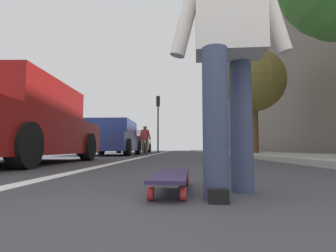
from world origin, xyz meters
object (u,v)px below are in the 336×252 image
at_px(parked_car_mid, 113,139).
at_px(parked_car_near, 18,125).
at_px(street_tree_mid, 254,81).
at_px(skater_person, 229,36).
at_px(parked_car_far, 135,143).
at_px(pedestrian_distant, 145,138).
at_px(skateboard, 172,176).
at_px(traffic_light, 158,114).

bearing_deg(parked_car_mid, parked_car_near, 179.63).
bearing_deg(parked_car_mid, street_tree_mid, -92.15).
distance_m(skater_person, parked_car_far, 17.30).
distance_m(parked_car_near, pedestrian_distant, 9.52).
relative_size(parked_car_mid, parked_car_far, 0.97).
xyz_separation_m(skateboard, street_tree_mid, (9.63, -3.28, 3.08)).
distance_m(parked_car_far, traffic_light, 3.45).
relative_size(parked_car_near, traffic_light, 0.98).
height_order(parked_car_near, parked_car_mid, parked_car_mid).
bearing_deg(street_tree_mid, parked_car_mid, 87.85).
height_order(skateboard, street_tree_mid, street_tree_mid).
distance_m(skater_person, traffic_light, 19.29).
distance_m(skateboard, street_tree_mid, 10.63).
height_order(skater_person, parked_car_near, skater_person).
height_order(parked_car_near, street_tree_mid, street_tree_mid).
xyz_separation_m(skater_person, street_tree_mid, (9.77, -2.94, 2.24)).
distance_m(skateboard, parked_car_near, 4.21).
height_order(skateboard, parked_car_mid, parked_car_mid).
xyz_separation_m(parked_car_far, street_tree_mid, (-7.20, -6.28, 2.46)).
bearing_deg(parked_car_far, traffic_light, -34.32).
xyz_separation_m(skateboard, parked_car_near, (3.01, 2.88, 0.61)).
bearing_deg(traffic_light, parked_car_far, 145.68).
xyz_separation_m(skateboard, parked_car_far, (16.82, 2.99, 0.63)).
xyz_separation_m(traffic_light, pedestrian_distant, (-6.48, 0.20, -2.18)).
bearing_deg(parked_car_near, parked_car_far, 0.45).
xyz_separation_m(street_tree_mid, pedestrian_distant, (2.83, 5.03, -2.32)).
bearing_deg(pedestrian_distant, parked_car_far, 15.86).
relative_size(parked_car_near, parked_car_far, 0.95).
bearing_deg(traffic_light, parked_car_near, 175.23).
height_order(skater_person, pedestrian_distant, skater_person).
height_order(skateboard, skater_person, skater_person).
bearing_deg(skateboard, skater_person, -113.30).
relative_size(parked_car_mid, street_tree_mid, 0.98).
xyz_separation_m(skater_person, parked_car_far, (16.97, 3.34, -0.22)).
height_order(skater_person, parked_car_far, skater_person).
bearing_deg(parked_car_near, traffic_light, -4.77).
height_order(parked_car_near, traffic_light, traffic_light).
bearing_deg(pedestrian_distant, skateboard, -171.99).
bearing_deg(street_tree_mid, parked_car_near, 137.03).
distance_m(skater_person, street_tree_mid, 10.45).
height_order(parked_car_mid, pedestrian_distant, pedestrian_distant).
relative_size(skateboard, traffic_light, 0.19).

